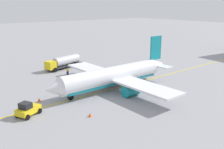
% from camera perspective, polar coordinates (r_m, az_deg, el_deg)
% --- Properties ---
extents(ground_plane, '(400.00, 400.00, 0.00)m').
position_cam_1_polar(ground_plane, '(50.44, 0.00, -3.29)').
color(ground_plane, '#939399').
extents(airplane, '(29.41, 29.53, 9.52)m').
position_cam_1_polar(airplane, '(49.98, 0.45, -0.36)').
color(airplane, white).
rests_on(airplane, ground).
extents(fuel_tanker, '(11.36, 5.27, 3.15)m').
position_cam_1_polar(fuel_tanker, '(67.63, -10.76, 2.81)').
color(fuel_tanker, '#2D2D33').
rests_on(fuel_tanker, ground).
extents(pushback_tug, '(4.11, 3.58, 2.20)m').
position_cam_1_polar(pushback_tug, '(40.49, -18.34, -7.40)').
color(pushback_tug, yellow).
rests_on(pushback_tug, ground).
extents(refueling_worker, '(0.63, 0.57, 1.71)m').
position_cam_1_polar(refueling_worker, '(61.39, -9.90, 0.70)').
color(refueling_worker, navy).
rests_on(refueling_worker, ground).
extents(safety_cone_nose, '(0.58, 0.58, 0.65)m').
position_cam_1_polar(safety_cone_nose, '(45.77, -15.99, -5.47)').
color(safety_cone_nose, '#F2590F').
rests_on(safety_cone_nose, ground).
extents(safety_cone_wingtip, '(0.56, 0.56, 0.63)m').
position_cam_1_polar(safety_cone_wingtip, '(38.52, -4.95, -8.95)').
color(safety_cone_wingtip, '#F2590F').
rests_on(safety_cone_wingtip, ground).
extents(taxi_line_marking, '(86.34, 2.25, 0.01)m').
position_cam_1_polar(taxi_line_marking, '(50.43, 0.00, -3.28)').
color(taxi_line_marking, yellow).
rests_on(taxi_line_marking, ground).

